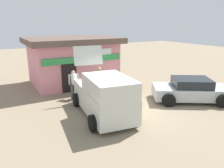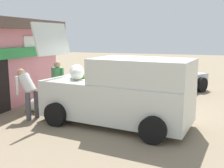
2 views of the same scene
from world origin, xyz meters
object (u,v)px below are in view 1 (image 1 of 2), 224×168
customer_bending (74,82)px  paint_bucket (115,86)px  delivery_van (104,95)px  unloaded_banana_pile (86,92)px  parked_sedan (191,90)px  storefront_bar (73,60)px  vendor_standing (100,79)px

customer_bending → paint_bucket: bearing=11.0°
delivery_van → paint_bucket: bearing=53.0°
delivery_van → customer_bending: bearing=96.3°
customer_bending → delivery_van: bearing=-83.7°
customer_bending → paint_bucket: customer_bending is taller
customer_bending → unloaded_banana_pile: size_ratio=1.64×
customer_bending → unloaded_banana_pile: (0.73, 0.12, -0.68)m
parked_sedan → storefront_bar: bearing=122.0°
storefront_bar → vendor_standing: storefront_bar is taller
parked_sedan → unloaded_banana_pile: 5.80m
delivery_van → paint_bucket: (2.60, 3.44, -0.80)m
parked_sedan → customer_bending: customer_bending is taller
delivery_van → vendor_standing: bearing=67.1°
delivery_van → parked_sedan: bearing=-7.0°
storefront_bar → paint_bucket: storefront_bar is taller
parked_sedan → vendor_standing: size_ratio=2.58×
storefront_bar → vendor_standing: 3.47m
parked_sedan → vendor_standing: bearing=139.3°
parked_sedan → delivery_van: bearing=173.0°
customer_bending → storefront_bar: bearing=71.1°
delivery_van → parked_sedan: 4.99m
parked_sedan → unloaded_banana_pile: (-4.53, 3.60, -0.36)m
parked_sedan → paint_bucket: size_ratio=13.47×
unloaded_banana_pile → storefront_bar: bearing=83.3°
delivery_van → customer_bending: (-0.32, 2.88, -0.04)m
delivery_van → unloaded_banana_pile: size_ratio=4.98×
parked_sedan → customer_bending: bearing=146.5°
storefront_bar → parked_sedan: 7.93m
storefront_bar → delivery_van: 6.15m
parked_sedan → customer_bending: (-5.26, 3.48, 0.32)m
vendor_standing → customer_bending: 1.46m
delivery_van → paint_bucket: 4.39m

